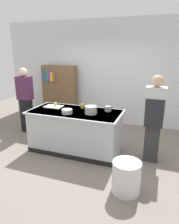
# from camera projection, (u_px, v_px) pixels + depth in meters

# --- Properties ---
(ground_plane) EXTENTS (10.00, 10.00, 0.00)m
(ground_plane) POSITION_uv_depth(u_px,v_px,m) (76.00, 149.00, 4.63)
(ground_plane) COLOR slate
(back_wall) EXTENTS (6.40, 0.12, 3.00)m
(back_wall) POSITION_uv_depth(u_px,v_px,m) (104.00, 73.00, 6.08)
(back_wall) COLOR silver
(back_wall) RESTS_ON ground_plane
(counter_island) EXTENTS (1.98, 0.98, 0.90)m
(counter_island) POSITION_uv_depth(u_px,v_px,m) (76.00, 130.00, 4.49)
(counter_island) COLOR #B7BABF
(counter_island) RESTS_ON ground_plane
(cutting_board) EXTENTS (0.40, 0.28, 0.02)m
(cutting_board) POSITION_uv_depth(u_px,v_px,m) (54.00, 107.00, 4.68)
(cutting_board) COLOR silver
(cutting_board) RESTS_ON counter_island
(onion) EXTENTS (0.08, 0.08, 0.08)m
(onion) POSITION_uv_depth(u_px,v_px,m) (55.00, 104.00, 4.70)
(onion) COLOR tan
(onion) RESTS_ON cutting_board
(stock_pot) EXTENTS (0.32, 0.25, 0.16)m
(stock_pot) POSITION_uv_depth(u_px,v_px,m) (91.00, 110.00, 4.17)
(stock_pot) COLOR #B7BABF
(stock_pot) RESTS_ON counter_island
(sauce_pan) EXTENTS (0.21, 0.14, 0.11)m
(sauce_pan) POSITION_uv_depth(u_px,v_px,m) (108.00, 109.00, 4.35)
(sauce_pan) COLOR #99999E
(sauce_pan) RESTS_ON counter_island
(mixing_bowl) EXTENTS (0.22, 0.22, 0.09)m
(mixing_bowl) POSITION_uv_depth(u_px,v_px,m) (67.00, 111.00, 4.18)
(mixing_bowl) COLOR #B7BABF
(mixing_bowl) RESTS_ON counter_island
(juice_cup) EXTENTS (0.07, 0.07, 0.10)m
(juice_cup) POSITION_uv_depth(u_px,v_px,m) (82.00, 106.00, 4.57)
(juice_cup) COLOR yellow
(juice_cup) RESTS_ON counter_island
(trash_bin) EXTENTS (0.45, 0.45, 0.51)m
(trash_bin) POSITION_uv_depth(u_px,v_px,m) (126.00, 177.00, 3.19)
(trash_bin) COLOR silver
(trash_bin) RESTS_ON ground_plane
(person_chef) EXTENTS (0.38, 0.25, 1.72)m
(person_chef) POSITION_uv_depth(u_px,v_px,m) (154.00, 117.00, 3.92)
(person_chef) COLOR #2E2E2E
(person_chef) RESTS_ON ground_plane
(person_guest) EXTENTS (0.38, 0.24, 1.72)m
(person_guest) POSITION_uv_depth(u_px,v_px,m) (25.00, 99.00, 5.43)
(person_guest) COLOR black
(person_guest) RESTS_ON ground_plane
(bookshelf) EXTENTS (1.10, 0.31, 1.70)m
(bookshelf) POSITION_uv_depth(u_px,v_px,m) (60.00, 93.00, 6.44)
(bookshelf) COLOR brown
(bookshelf) RESTS_ON ground_plane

